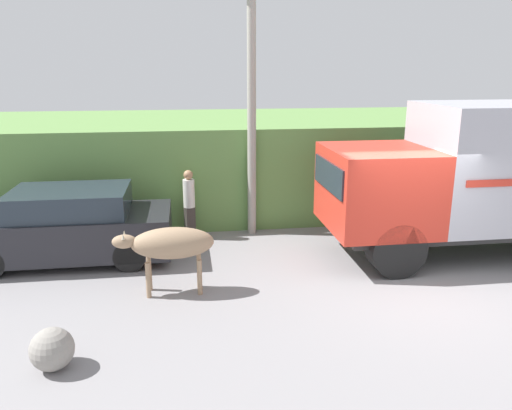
{
  "coord_description": "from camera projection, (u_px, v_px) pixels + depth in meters",
  "views": [
    {
      "loc": [
        -4.33,
        -8.29,
        4.11
      ],
      "look_at": [
        -3.0,
        1.02,
        1.49
      ],
      "focal_mm": 35.0,
      "sensor_mm": 36.0,
      "label": 1
    }
  ],
  "objects": [
    {
      "name": "brown_cow",
      "position": [
        170.0,
        244.0,
        9.15
      ],
      "size": [
        1.84,
        0.59,
        1.27
      ],
      "rotation": [
        0.0,
        0.0,
        0.04
      ],
      "color": "#9E7F60",
      "rests_on": "ground_plane"
    },
    {
      "name": "cargo_truck",
      "position": [
        498.0,
        174.0,
        10.9
      ],
      "size": [
        7.14,
        2.38,
        3.36
      ],
      "rotation": [
        0.0,
        0.0,
        0.03
      ],
      "color": "#2D2D2D",
      "rests_on": "ground_plane"
    },
    {
      "name": "hillside_embankment",
      "position": [
        322.0,
        157.0,
        15.95
      ],
      "size": [
        32.0,
        6.21,
        2.6
      ],
      "color": "#608C47",
      "rests_on": "ground_plane"
    },
    {
      "name": "utility_pole",
      "position": [
        252.0,
        93.0,
        11.85
      ],
      "size": [
        0.9,
        0.21,
        6.73
      ],
      "color": "#9E998E",
      "rests_on": "ground_plane"
    },
    {
      "name": "roadside_rock",
      "position": [
        52.0,
        349.0,
        6.95
      ],
      "size": [
        0.61,
        0.61,
        0.61
      ],
      "color": "gray",
      "rests_on": "ground_plane"
    },
    {
      "name": "ground_plane",
      "position": [
        417.0,
        288.0,
        9.59
      ],
      "size": [
        60.0,
        60.0,
        0.0
      ],
      "primitive_type": "plane",
      "color": "gray"
    },
    {
      "name": "pedestrian_on_hill",
      "position": [
        189.0,
        200.0,
        12.14
      ],
      "size": [
        0.38,
        0.38,
        1.71
      ],
      "rotation": [
        0.0,
        0.0,
        3.62
      ],
      "color": "#38332D",
      "rests_on": "ground_plane"
    },
    {
      "name": "parked_suv",
      "position": [
        68.0,
        226.0,
        10.77
      ],
      "size": [
        4.41,
        1.88,
        1.59
      ],
      "rotation": [
        0.0,
        0.0,
        0.04
      ],
      "color": "#232328",
      "rests_on": "ground_plane"
    }
  ]
}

